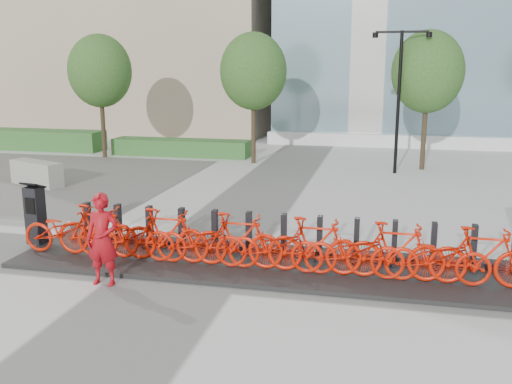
% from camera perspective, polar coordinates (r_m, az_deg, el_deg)
% --- Properties ---
extents(ground, '(120.00, 120.00, 0.00)m').
position_cam_1_polar(ground, '(11.26, -6.73, -7.35)').
color(ground, beige).
extents(hedge_a, '(10.00, 1.40, 0.90)m').
position_cam_1_polar(hedge_a, '(29.53, -23.97, 4.91)').
color(hedge_a, '#2F5525').
rests_on(hedge_a, ground).
extents(hedge_b, '(6.00, 1.20, 0.70)m').
position_cam_1_polar(hedge_b, '(24.95, -7.50, 4.44)').
color(hedge_b, '#2F5525').
rests_on(hedge_b, ground).
extents(tree_0, '(2.60, 2.60, 5.10)m').
position_cam_1_polar(tree_0, '(24.84, -15.34, 11.58)').
color(tree_0, '#473825').
rests_on(tree_0, ground).
extents(tree_1, '(2.60, 2.60, 5.10)m').
position_cam_1_polar(tree_1, '(22.55, -0.26, 11.96)').
color(tree_1, '#473825').
rests_on(tree_1, ground).
extents(tree_2, '(2.60, 2.60, 5.10)m').
position_cam_1_polar(tree_2, '(22.00, 16.81, 11.42)').
color(tree_2, '#473825').
rests_on(tree_2, ground).
extents(streetlamp, '(2.00, 0.20, 5.00)m').
position_cam_1_polar(streetlamp, '(20.97, 14.13, 10.30)').
color(streetlamp, black).
rests_on(streetlamp, ground).
extents(dock_pad, '(9.60, 2.40, 0.08)m').
position_cam_1_polar(dock_pad, '(11.17, 0.13, -7.20)').
color(dock_pad, black).
rests_on(dock_pad, ground).
extents(dock_rail_posts, '(8.74, 0.50, 0.85)m').
position_cam_1_polar(dock_rail_posts, '(11.39, 2.73, -4.36)').
color(dock_rail_posts, black).
rests_on(dock_rail_posts, dock_pad).
extents(bike_0, '(1.81, 0.63, 0.95)m').
position_cam_1_polar(bike_0, '(12.14, -18.55, -3.70)').
color(bike_0, red).
rests_on(bike_0, dock_pad).
extents(bike_1, '(1.76, 0.50, 1.06)m').
position_cam_1_polar(bike_1, '(11.78, -15.56, -3.73)').
color(bike_1, red).
rests_on(bike_1, dock_pad).
extents(bike_2, '(1.81, 0.63, 0.95)m').
position_cam_1_polar(bike_2, '(11.47, -12.37, -4.26)').
color(bike_2, red).
rests_on(bike_2, dock_pad).
extents(bike_3, '(1.76, 0.50, 1.06)m').
position_cam_1_polar(bike_3, '(11.18, -9.03, -4.29)').
color(bike_3, red).
rests_on(bike_3, dock_pad).
extents(bike_4, '(1.81, 0.63, 0.95)m').
position_cam_1_polar(bike_4, '(10.95, -5.51, -4.83)').
color(bike_4, red).
rests_on(bike_4, dock_pad).
extents(bike_5, '(1.76, 0.50, 1.06)m').
position_cam_1_polar(bike_5, '(10.74, -1.85, -4.84)').
color(bike_5, red).
rests_on(bike_5, dock_pad).
extents(bike_6, '(1.81, 0.63, 0.95)m').
position_cam_1_polar(bike_6, '(10.60, 1.94, -5.37)').
color(bike_6, red).
rests_on(bike_6, dock_pad).
extents(bike_7, '(1.76, 0.50, 1.06)m').
position_cam_1_polar(bike_7, '(10.48, 5.82, -5.34)').
color(bike_7, red).
rests_on(bike_7, dock_pad).
extents(bike_8, '(1.81, 0.63, 0.95)m').
position_cam_1_polar(bike_8, '(10.44, 9.76, -5.83)').
color(bike_8, red).
rests_on(bike_8, dock_pad).
extents(bike_9, '(1.76, 0.50, 1.06)m').
position_cam_1_polar(bike_9, '(10.42, 13.75, -5.76)').
color(bike_9, red).
rests_on(bike_9, dock_pad).
extents(bike_10, '(1.81, 0.63, 0.95)m').
position_cam_1_polar(bike_10, '(10.48, 17.69, -6.19)').
color(bike_10, red).
rests_on(bike_10, dock_pad).
extents(bike_11, '(1.76, 0.50, 1.06)m').
position_cam_1_polar(bike_11, '(10.55, 21.62, -6.06)').
color(bike_11, red).
rests_on(bike_11, dock_pad).
extents(kiosk, '(0.46, 0.40, 1.35)m').
position_cam_1_polar(kiosk, '(13.01, -21.21, -2.06)').
color(kiosk, black).
rests_on(kiosk, dock_pad).
extents(worker_red, '(0.60, 0.40, 1.66)m').
position_cam_1_polar(worker_red, '(10.39, -15.11, -4.60)').
color(worker_red, '#9F0C14').
rests_on(worker_red, ground).
extents(jersey_barrier, '(2.12, 1.29, 0.80)m').
position_cam_1_polar(jersey_barrier, '(19.80, -21.09, 1.75)').
color(jersey_barrier, gray).
rests_on(jersey_barrier, ground).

